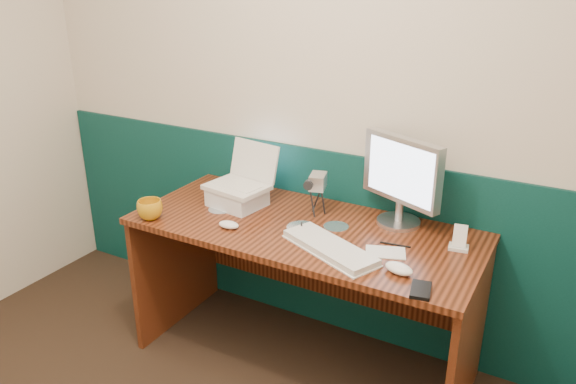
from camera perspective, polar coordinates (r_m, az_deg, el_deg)
The scene contains 19 objects.
back_wall at distance 2.75m, azimuth 3.84°, elevation 9.27°, with size 3.50×0.04×2.50m, color beige.
wainscot at distance 3.00m, azimuth 3.38°, elevation -4.91°, with size 3.48×0.02×1.00m, color #07302E.
desk at distance 2.75m, azimuth 1.55°, elevation -10.56°, with size 1.60×0.70×0.75m, color #321409.
laptop_riser at distance 2.78m, azimuth -5.18°, elevation -0.54°, with size 0.25×0.21×0.09m, color silver.
laptop at distance 2.72m, azimuth -5.30°, elevation 2.60°, with size 0.28×0.22×0.24m, color silver, non-canonical shape.
monitor at distance 2.56m, azimuth 11.47°, elevation 1.09°, with size 0.42×0.12×0.42m, color silver, non-canonical shape.
keyboard at distance 2.35m, azimuth 4.28°, elevation -5.73°, with size 0.45×0.15×0.03m, color silver.
mouse_right at distance 2.22m, azimuth 11.21°, elevation -7.64°, with size 0.12×0.07×0.04m, color white.
mouse_left at distance 2.55m, azimuth -6.04°, elevation -3.33°, with size 0.10×0.06×0.03m, color white.
mug at distance 2.70m, azimuth -13.85°, elevation -1.75°, with size 0.12×0.12×0.09m, color #C48612.
camcorder at distance 2.65m, azimuth 3.03°, elevation -0.25°, with size 0.09×0.13×0.20m, color silver, non-canonical shape.
cd_spindle at distance 2.50m, azimuth 1.38°, elevation -3.84°, with size 0.13×0.13×0.03m, color silver.
cd_loose_a at distance 2.76m, azimuth -6.90°, elevation -1.76°, with size 0.12×0.12×0.00m, color #AEB4BE.
cd_loose_b at distance 2.57m, azimuth 4.90°, elevation -3.49°, with size 0.12×0.12×0.00m, color silver.
pen at distance 2.43m, azimuth 10.86°, elevation -5.28°, with size 0.01×0.01×0.13m, color black.
papers at distance 2.37m, azimuth 9.87°, elevation -6.06°, with size 0.16×0.11×0.00m, color silver.
dock at distance 2.47m, azimuth 16.94°, elevation -5.42°, with size 0.08×0.06×0.02m, color silver.
music_player at distance 2.44m, azimuth 17.08°, elevation -4.26°, with size 0.06×0.01×0.10m, color white.
pda at distance 2.13m, azimuth 13.34°, elevation -9.66°, with size 0.07×0.12×0.01m, color black.
Camera 1 is at (1.15, -0.68, 1.85)m, focal length 35.00 mm.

